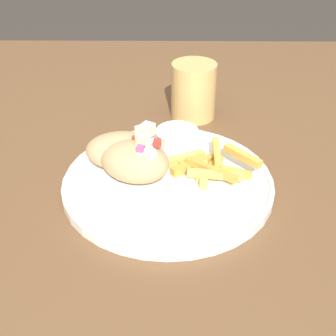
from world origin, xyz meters
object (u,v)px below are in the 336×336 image
at_px(plate, 168,182).
at_px(water_glass, 194,93).
at_px(pita_sandwich_near, 135,161).
at_px(pita_sandwich_far, 125,150).
at_px(sauce_ramekin, 177,138).
at_px(fries_pile, 209,166).

xyz_separation_m(plate, water_glass, (0.04, 0.23, 0.04)).
xyz_separation_m(pita_sandwich_near, pita_sandwich_far, (-0.02, 0.03, -0.00)).
height_order(plate, pita_sandwich_near, pita_sandwich_near).
height_order(sauce_ramekin, water_glass, water_glass).
relative_size(sauce_ramekin, water_glass, 0.68).
bearing_deg(plate, pita_sandwich_far, 149.78).
distance_m(plate, sauce_ramekin, 0.09).
relative_size(plate, sauce_ramekin, 4.41).
distance_m(sauce_ramekin, water_glass, 0.14).
bearing_deg(water_glass, plate, -100.86).
relative_size(fries_pile, water_glass, 1.39).
height_order(pita_sandwich_near, sauce_ramekin, pita_sandwich_near).
xyz_separation_m(pita_sandwich_near, fries_pile, (0.11, 0.01, -0.02)).
bearing_deg(pita_sandwich_far, sauce_ramekin, 34.03).
relative_size(plate, water_glass, 3.00).
bearing_deg(pita_sandwich_far, pita_sandwich_near, -59.35).
bearing_deg(pita_sandwich_far, plate, -29.07).
distance_m(fries_pile, water_glass, 0.21).
bearing_deg(pita_sandwich_near, sauce_ramekin, 79.76).
bearing_deg(sauce_ramekin, plate, -98.68).
relative_size(pita_sandwich_near, water_glass, 1.26).
xyz_separation_m(sauce_ramekin, water_glass, (0.03, 0.14, 0.01)).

